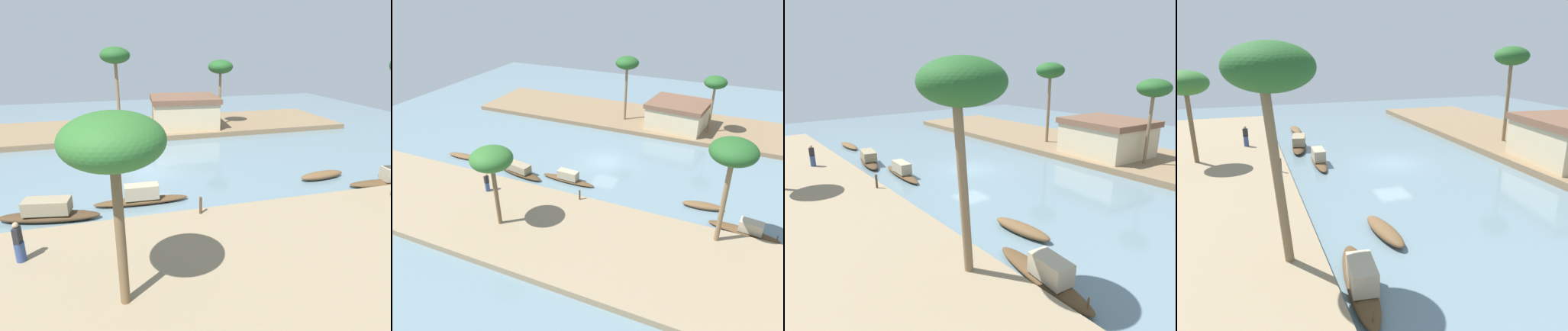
{
  "view_description": "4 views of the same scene",
  "coord_description": "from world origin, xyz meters",
  "views": [
    {
      "loc": [
        -3.45,
        -23.5,
        8.63
      ],
      "look_at": [
        2.74,
        -1.06,
        0.48
      ],
      "focal_mm": 31.63,
      "sensor_mm": 36.0,
      "label": 1
    },
    {
      "loc": [
        12.46,
        -32.42,
        17.99
      ],
      "look_at": [
        -0.54,
        -3.21,
        0.94
      ],
      "focal_mm": 34.31,
      "sensor_mm": 36.0,
      "label": 2
    },
    {
      "loc": [
        21.84,
        -16.06,
        8.21
      ],
      "look_at": [
        2.41,
        -0.89,
        1.01
      ],
      "focal_mm": 31.57,
      "sensor_mm": 36.0,
      "label": 3
    },
    {
      "loc": [
        25.4,
        -10.25,
        8.25
      ],
      "look_at": [
        2.28,
        -2.4,
        0.72
      ],
      "focal_mm": 34.67,
      "sensor_mm": 36.0,
      "label": 4
    }
  ],
  "objects": [
    {
      "name": "riverbank_left",
      "position": [
        0.0,
        -12.84,
        0.25
      ],
      "size": [
        44.19,
        10.08,
        0.51
      ],
      "primitive_type": "cube",
      "color": "#937F60",
      "rests_on": "ground"
    },
    {
      "name": "palm_tree_left_near",
      "position": [
        -3.21,
        -13.87,
        6.0
      ],
      "size": [
        3.06,
        3.06,
        6.43
      ],
      "color": "brown",
      "rests_on": "riverbank_left"
    },
    {
      "name": "sampan_open_hull",
      "position": [
        14.23,
        -6.91,
        0.43
      ],
      "size": [
        5.37,
        1.67,
        1.25
      ],
      "rotation": [
        0.0,
        0.0,
        -0.12
      ],
      "color": "brown",
      "rests_on": "river_water"
    },
    {
      "name": "sampan_downstream_large",
      "position": [
        -6.53,
        -6.09,
        0.46
      ],
      "size": [
        5.3,
        2.04,
        1.19
      ],
      "rotation": [
        0.0,
        0.0,
        -0.18
      ],
      "color": "#47331E",
      "rests_on": "river_water"
    },
    {
      "name": "person_on_near_bank",
      "position": [
        -7.02,
        -10.38,
        1.2
      ],
      "size": [
        0.47,
        0.47,
        1.71
      ],
      "rotation": [
        0.0,
        0.0,
        4.5
      ],
      "color": "#33477A",
      "rests_on": "riverbank_left"
    },
    {
      "name": "palm_tree_right_short",
      "position": [
        -1.73,
        11.21,
        7.56
      ],
      "size": [
        2.83,
        2.83,
        8.02
      ],
      "color": "#7F6647",
      "rests_on": "riverbank_right"
    },
    {
      "name": "palm_tree_left_far",
      "position": [
        12.29,
        -9.36,
        7.52
      ],
      "size": [
        3.07,
        3.07,
        8.05
      ],
      "color": "#7F6647",
      "rests_on": "riverbank_left"
    },
    {
      "name": "mooring_post",
      "position": [
        1.0,
        -8.36,
        0.96
      ],
      "size": [
        0.14,
        0.14,
        0.91
      ],
      "primitive_type": "cylinder",
      "color": "#4C3823",
      "rests_on": "riverbank_left"
    },
    {
      "name": "riverside_building",
      "position": [
        4.98,
        11.47,
        2.11
      ],
      "size": [
        7.4,
        6.64,
        3.15
      ],
      "rotation": [
        0.0,
        0.0,
        -0.1
      ],
      "color": "beige",
      "rests_on": "riverbank_right"
    },
    {
      "name": "riverbank_right",
      "position": [
        0.0,
        12.84,
        0.25
      ],
      "size": [
        44.19,
        10.08,
        0.51
      ],
      "primitive_type": "cube",
      "color": "#846B4C",
      "rests_on": "ground"
    },
    {
      "name": "sampan_with_red_awning",
      "position": [
        10.71,
        -4.67,
        0.26
      ],
      "size": [
        3.47,
        1.26,
        0.52
      ],
      "rotation": [
        0.0,
        0.0,
        0.11
      ],
      "color": "brown",
      "rests_on": "river_water"
    },
    {
      "name": "sampan_upstream_small",
      "position": [
        -1.64,
        -5.35,
        0.43
      ],
      "size": [
        5.41,
        1.1,
        1.16
      ],
      "rotation": [
        0.0,
        0.0,
        -0.04
      ],
      "color": "brown",
      "rests_on": "river_water"
    },
    {
      "name": "sampan_midstream",
      "position": [
        -13.95,
        -5.38,
        0.2
      ],
      "size": [
        3.95,
        1.01,
        0.41
      ],
      "rotation": [
        0.0,
        0.0,
        0.03
      ],
      "color": "brown",
      "rests_on": "river_water"
    },
    {
      "name": "river_water",
      "position": [
        0.0,
        0.0,
        0.0
      ],
      "size": [
        69.87,
        69.87,
        0.0
      ],
      "primitive_type": "plane",
      "color": "slate",
      "rests_on": "ground"
    }
  ]
}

